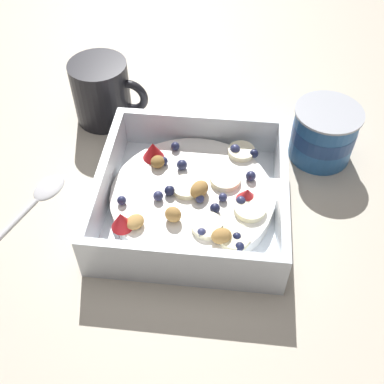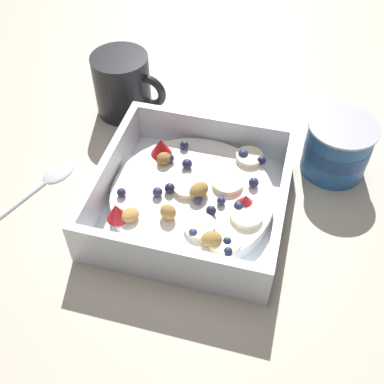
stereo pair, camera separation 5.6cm
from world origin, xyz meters
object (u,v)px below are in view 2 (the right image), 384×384
(fruit_bowl, at_px, (192,198))
(yogurt_cup, at_px, (337,147))
(coffee_mug, at_px, (123,85))
(spoon, at_px, (42,183))

(fruit_bowl, height_order, yogurt_cup, yogurt_cup)
(fruit_bowl, distance_m, yogurt_cup, 0.20)
(fruit_bowl, distance_m, coffee_mug, 0.22)
(spoon, xyz_separation_m, yogurt_cup, (0.36, 0.12, 0.03))
(coffee_mug, bearing_deg, spoon, -106.88)
(fruit_bowl, height_order, spoon, fruit_bowl)
(fruit_bowl, bearing_deg, spoon, -176.93)
(yogurt_cup, xyz_separation_m, coffee_mug, (-0.30, 0.05, 0.01))
(fruit_bowl, xyz_separation_m, yogurt_cup, (0.16, 0.11, 0.02))
(spoon, xyz_separation_m, coffee_mug, (0.05, 0.17, 0.04))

